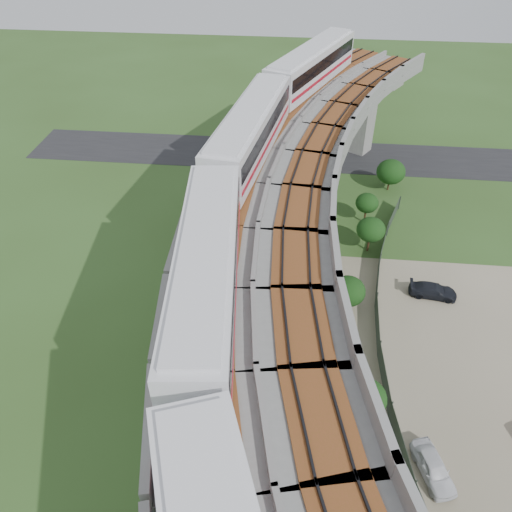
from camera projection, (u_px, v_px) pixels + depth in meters
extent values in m
plane|color=#314D1F|center=(259.00, 346.00, 35.94)|extent=(160.00, 160.00, 0.00)
cube|color=gray|center=(464.00, 384.00, 33.28)|extent=(18.00, 26.00, 0.04)
cube|color=#232326|center=(283.00, 154.00, 59.27)|extent=(60.00, 8.00, 0.03)
cube|color=#99968E|center=(364.00, 117.00, 57.35)|extent=(2.86, 2.93, 8.40)
cube|color=#99968E|center=(370.00, 76.00, 54.35)|extent=(7.21, 5.74, 1.20)
cube|color=#99968E|center=(282.00, 217.00, 41.35)|extent=(2.35, 2.51, 8.40)
cube|color=#99968E|center=(284.00, 166.00, 38.36)|extent=(7.31, 3.58, 1.20)
cube|color=#99968E|center=(257.00, 449.00, 25.14)|extent=(2.35, 2.51, 8.40)
cube|color=#99968E|center=(257.00, 390.00, 22.15)|extent=(7.31, 3.58, 1.20)
cube|color=gray|center=(346.00, 82.00, 49.87)|extent=(16.42, 20.91, 0.80)
cube|color=gray|center=(308.00, 66.00, 51.08)|extent=(8.66, 17.08, 1.00)
cube|color=gray|center=(388.00, 81.00, 47.53)|extent=(8.66, 17.08, 1.00)
cube|color=brown|center=(326.00, 74.00, 50.49)|extent=(10.68, 18.08, 0.12)
cube|color=black|center=(326.00, 72.00, 50.42)|extent=(9.69, 17.59, 0.12)
cube|color=brown|center=(367.00, 82.00, 48.67)|extent=(10.68, 18.08, 0.12)
cube|color=black|center=(367.00, 80.00, 48.60)|extent=(9.69, 17.59, 0.12)
cube|color=gray|center=(280.00, 162.00, 36.75)|extent=(11.77, 20.03, 0.80)
cube|color=gray|center=(224.00, 144.00, 37.03)|extent=(3.22, 18.71, 1.00)
cube|color=gray|center=(340.00, 158.00, 35.35)|extent=(3.22, 18.71, 1.00)
cube|color=brown|center=(251.00, 153.00, 36.89)|extent=(5.44, 19.05, 0.12)
cube|color=black|center=(251.00, 151.00, 36.82)|extent=(4.35, 18.88, 0.12)
cube|color=brown|center=(310.00, 160.00, 36.03)|extent=(5.44, 19.05, 0.12)
cube|color=black|center=(310.00, 158.00, 35.96)|extent=(4.35, 18.88, 0.12)
cube|color=gray|center=(255.00, 353.00, 22.55)|extent=(11.77, 20.03, 0.80)
cube|color=gray|center=(157.00, 343.00, 21.81)|extent=(3.22, 18.71, 1.00)
cube|color=gray|center=(352.00, 335.00, 22.17)|extent=(3.22, 18.71, 1.00)
cube|color=brown|center=(206.00, 348.00, 22.17)|extent=(5.44, 19.05, 0.12)
cube|color=black|center=(206.00, 346.00, 22.10)|extent=(4.35, 18.88, 0.12)
cube|color=brown|center=(304.00, 344.00, 22.35)|extent=(5.44, 19.05, 0.12)
cube|color=black|center=(305.00, 342.00, 22.28)|extent=(4.35, 18.88, 0.12)
cube|color=silver|center=(207.00, 272.00, 23.47)|extent=(4.23, 15.20, 3.20)
cube|color=silver|center=(205.00, 244.00, 22.41)|extent=(3.61, 14.40, 0.22)
cube|color=black|center=(206.00, 265.00, 23.19)|extent=(4.23, 14.61, 1.15)
cube|color=#B61221|center=(208.00, 284.00, 23.94)|extent=(4.23, 14.61, 0.30)
cube|color=black|center=(209.00, 295.00, 24.38)|extent=(3.20, 12.88, 0.28)
cube|color=silver|center=(250.00, 132.00, 35.55)|extent=(4.88, 15.23, 3.20)
cube|color=silver|center=(250.00, 109.00, 34.49)|extent=(4.23, 14.41, 0.22)
cube|color=black|center=(250.00, 126.00, 35.27)|extent=(4.85, 14.65, 1.15)
cube|color=#B61221|center=(250.00, 142.00, 36.01)|extent=(4.85, 14.65, 0.30)
cube|color=black|center=(250.00, 151.00, 36.46)|extent=(3.76, 12.89, 0.28)
cube|color=silver|center=(312.00, 66.00, 46.88)|extent=(8.31, 14.87, 3.20)
cube|color=silver|center=(313.00, 47.00, 45.82)|extent=(7.52, 13.97, 0.22)
cube|color=black|center=(312.00, 61.00, 46.60)|extent=(8.13, 14.34, 1.15)
cube|color=#B61221|center=(311.00, 74.00, 47.34)|extent=(8.13, 14.34, 0.30)
cube|color=black|center=(311.00, 82.00, 47.79)|extent=(6.70, 12.49, 0.28)
cylinder|color=#2D382D|center=(400.00, 203.00, 49.53)|extent=(0.08, 0.08, 1.50)
cube|color=#2D382D|center=(393.00, 215.00, 47.80)|extent=(1.69, 4.77, 1.40)
cylinder|color=#2D382D|center=(388.00, 229.00, 46.03)|extent=(0.08, 0.08, 1.50)
cube|color=#2D382D|center=(384.00, 244.00, 44.22)|extent=(1.23, 4.91, 1.40)
cylinder|color=#2D382D|center=(380.00, 261.00, 42.38)|extent=(0.08, 0.08, 1.50)
cube|color=#2D382D|center=(378.00, 279.00, 40.52)|extent=(0.75, 4.99, 1.40)
cylinder|color=#2D382D|center=(377.00, 300.00, 38.63)|extent=(0.08, 0.08, 1.50)
cube|color=#2D382D|center=(377.00, 322.00, 36.73)|extent=(0.27, 5.04, 1.40)
cylinder|color=#2D382D|center=(380.00, 348.00, 34.81)|extent=(0.08, 0.08, 1.50)
cube|color=#2D382D|center=(384.00, 377.00, 32.89)|extent=(0.27, 5.04, 1.40)
cylinder|color=#2D382D|center=(391.00, 409.00, 30.95)|extent=(0.08, 0.08, 1.50)
cube|color=#2D382D|center=(401.00, 446.00, 29.02)|extent=(0.75, 4.99, 1.40)
cylinder|color=#2D382D|center=(414.00, 487.00, 27.09)|extent=(0.08, 0.08, 1.50)
cylinder|color=#382314|center=(388.00, 185.00, 52.53)|extent=(0.18, 0.18, 1.25)
ellipsoid|color=#143711|center=(391.00, 172.00, 51.58)|extent=(2.96, 2.96, 2.52)
cylinder|color=#382314|center=(365.00, 216.00, 47.65)|extent=(0.18, 0.18, 1.58)
ellipsoid|color=#143711|center=(367.00, 203.00, 46.75)|extent=(2.15, 2.15, 1.82)
cylinder|color=#382314|center=(368.00, 244.00, 44.20)|extent=(0.18, 0.18, 1.56)
ellipsoid|color=#143711|center=(371.00, 230.00, 43.25)|extent=(2.51, 2.51, 2.13)
cylinder|color=#382314|center=(346.00, 304.00, 38.61)|extent=(0.18, 0.18, 1.05)
ellipsoid|color=#143711|center=(348.00, 291.00, 37.79)|extent=(2.63, 2.63, 2.23)
cylinder|color=#382314|center=(342.00, 357.00, 34.27)|extent=(0.18, 0.18, 1.39)
ellipsoid|color=#143711|center=(344.00, 344.00, 33.44)|extent=(2.11, 2.11, 1.79)
cylinder|color=#382314|center=(362.00, 413.00, 30.73)|extent=(0.18, 0.18, 1.49)
ellipsoid|color=#143711|center=(365.00, 398.00, 29.78)|extent=(2.60, 2.60, 2.21)
imported|color=white|center=(434.00, 468.00, 28.07)|extent=(2.45, 3.84, 1.22)
imported|color=black|center=(433.00, 291.00, 39.69)|extent=(3.88, 1.93, 1.08)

